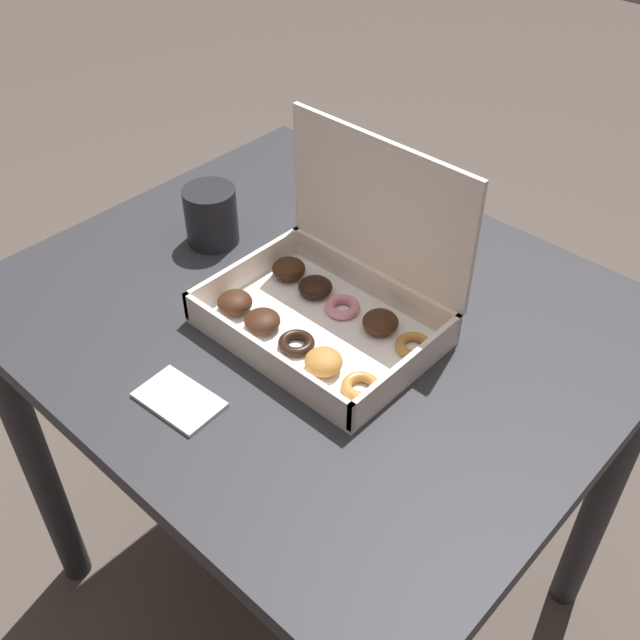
{
  "coord_description": "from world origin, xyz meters",
  "views": [
    {
      "loc": [
        0.58,
        -0.62,
        1.48
      ],
      "look_at": [
        0.04,
        -0.04,
        0.79
      ],
      "focal_mm": 42.0,
      "sensor_mm": 36.0,
      "label": 1
    }
  ],
  "objects": [
    {
      "name": "dining_table",
      "position": [
        0.0,
        0.0,
        0.63
      ],
      "size": [
        0.9,
        0.77,
        0.77
      ],
      "color": "#2D2D33",
      "rests_on": "ground_plane"
    },
    {
      "name": "ground_plane",
      "position": [
        0.0,
        0.0,
        0.0
      ],
      "size": [
        8.0,
        8.0,
        0.0
      ],
      "primitive_type": "plane",
      "color": "#564C44"
    },
    {
      "name": "donut_box",
      "position": [
        0.04,
        -0.01,
        0.82
      ],
      "size": [
        0.32,
        0.24,
        0.26
      ],
      "color": "white",
      "rests_on": "dining_table"
    },
    {
      "name": "coffee_mug",
      "position": [
        -0.24,
        0.01,
        0.82
      ],
      "size": [
        0.09,
        0.09,
        0.1
      ],
      "color": "#232328",
      "rests_on": "dining_table"
    },
    {
      "name": "paper_napkin",
      "position": [
        -0.0,
        -0.26,
        0.77
      ],
      "size": [
        0.12,
        0.08,
        0.01
      ],
      "color": "white",
      "rests_on": "dining_table"
    }
  ]
}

